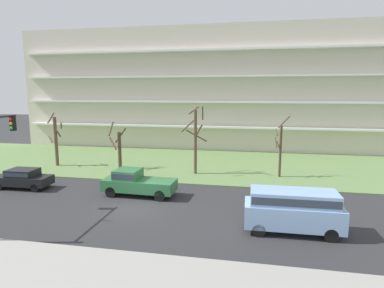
{
  "coord_description": "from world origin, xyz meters",
  "views": [
    {
      "loc": [
        7.64,
        -19.51,
        7.62
      ],
      "look_at": [
        2.73,
        6.0,
        3.45
      ],
      "focal_mm": 30.14,
      "sensor_mm": 36.0,
      "label": 1
    }
  ],
  "objects_px": {
    "sedan_black_center_right": "(23,178)",
    "tree_right": "(280,149)",
    "pickup_green_near_left": "(136,182)",
    "van_blue_center_left": "(293,208)",
    "tree_far_left": "(56,140)",
    "tree_left": "(119,147)",
    "tree_center": "(196,138)"
  },
  "relations": [
    {
      "from": "tree_far_left",
      "to": "tree_right",
      "type": "bearing_deg",
      "value": -0.84
    },
    {
      "from": "tree_right",
      "to": "pickup_green_near_left",
      "type": "bearing_deg",
      "value": -146.1
    },
    {
      "from": "tree_left",
      "to": "pickup_green_near_left",
      "type": "height_order",
      "value": "tree_left"
    },
    {
      "from": "tree_left",
      "to": "sedan_black_center_right",
      "type": "bearing_deg",
      "value": -123.22
    },
    {
      "from": "tree_far_left",
      "to": "tree_center",
      "type": "distance_m",
      "value": 14.8
    },
    {
      "from": "pickup_green_near_left",
      "to": "van_blue_center_left",
      "type": "relative_size",
      "value": 1.05
    },
    {
      "from": "tree_right",
      "to": "van_blue_center_left",
      "type": "distance_m",
      "value": 11.87
    },
    {
      "from": "van_blue_center_left",
      "to": "sedan_black_center_right",
      "type": "height_order",
      "value": "van_blue_center_left"
    },
    {
      "from": "tree_left",
      "to": "sedan_black_center_right",
      "type": "relative_size",
      "value": 1.06
    },
    {
      "from": "tree_left",
      "to": "tree_center",
      "type": "bearing_deg",
      "value": -3.46
    },
    {
      "from": "tree_far_left",
      "to": "sedan_black_center_right",
      "type": "distance_m",
      "value": 8.13
    },
    {
      "from": "pickup_green_near_left",
      "to": "van_blue_center_left",
      "type": "xyz_separation_m",
      "value": [
        10.71,
        -4.51,
        0.38
      ]
    },
    {
      "from": "tree_left",
      "to": "tree_center",
      "type": "height_order",
      "value": "tree_center"
    },
    {
      "from": "tree_center",
      "to": "pickup_green_near_left",
      "type": "bearing_deg",
      "value": -114.49
    },
    {
      "from": "tree_center",
      "to": "pickup_green_near_left",
      "type": "distance_m",
      "value": 8.09
    },
    {
      "from": "pickup_green_near_left",
      "to": "sedan_black_center_right",
      "type": "xyz_separation_m",
      "value": [
        -9.57,
        -0.01,
        -0.14
      ]
    },
    {
      "from": "van_blue_center_left",
      "to": "tree_left",
      "type": "bearing_deg",
      "value": 141.15
    },
    {
      "from": "tree_right",
      "to": "sedan_black_center_right",
      "type": "bearing_deg",
      "value": -160.32
    },
    {
      "from": "tree_right",
      "to": "pickup_green_near_left",
      "type": "relative_size",
      "value": 1.02
    },
    {
      "from": "tree_left",
      "to": "tree_right",
      "type": "bearing_deg",
      "value": -0.79
    },
    {
      "from": "pickup_green_near_left",
      "to": "tree_left",
      "type": "bearing_deg",
      "value": -56.01
    },
    {
      "from": "tree_center",
      "to": "van_blue_center_left",
      "type": "distance_m",
      "value": 13.92
    },
    {
      "from": "tree_far_left",
      "to": "pickup_green_near_left",
      "type": "distance_m",
      "value": 13.97
    },
    {
      "from": "tree_left",
      "to": "sedan_black_center_right",
      "type": "distance_m",
      "value": 9.09
    },
    {
      "from": "van_blue_center_left",
      "to": "sedan_black_center_right",
      "type": "distance_m",
      "value": 20.78
    },
    {
      "from": "tree_right",
      "to": "sedan_black_center_right",
      "type": "relative_size",
      "value": 1.25
    },
    {
      "from": "sedan_black_center_right",
      "to": "tree_right",
      "type": "bearing_deg",
      "value": -162.14
    },
    {
      "from": "pickup_green_near_left",
      "to": "van_blue_center_left",
      "type": "distance_m",
      "value": 11.63
    },
    {
      "from": "tree_center",
      "to": "pickup_green_near_left",
      "type": "xyz_separation_m",
      "value": [
        -3.2,
        -7.03,
        -2.4
      ]
    },
    {
      "from": "tree_far_left",
      "to": "tree_center",
      "type": "height_order",
      "value": "tree_center"
    },
    {
      "from": "tree_left",
      "to": "pickup_green_near_left",
      "type": "bearing_deg",
      "value": -58.27
    },
    {
      "from": "van_blue_center_left",
      "to": "sedan_black_center_right",
      "type": "bearing_deg",
      "value": 166.69
    }
  ]
}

